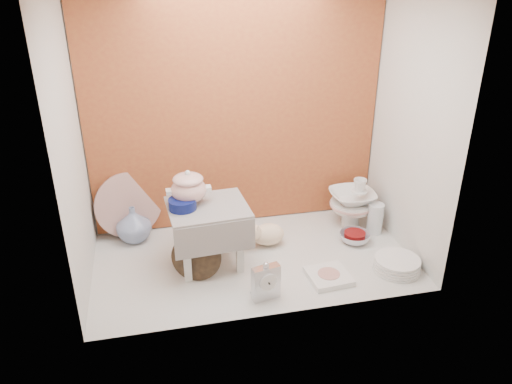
# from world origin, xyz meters

# --- Properties ---
(ground) EXTENTS (1.80, 1.80, 0.00)m
(ground) POSITION_xyz_m (0.00, 0.00, 0.00)
(ground) COLOR silver
(ground) RESTS_ON ground
(niche_shell) EXTENTS (1.86, 1.03, 1.53)m
(niche_shell) POSITION_xyz_m (0.00, 0.18, 0.93)
(niche_shell) COLOR #A8592A
(niche_shell) RESTS_ON ground
(step_stool) EXTENTS (0.45, 0.39, 0.37)m
(step_stool) POSITION_xyz_m (-0.25, 0.01, 0.18)
(step_stool) COLOR silver
(step_stool) RESTS_ON ground
(soup_tureen) EXTENTS (0.29, 0.29, 0.19)m
(soup_tureen) POSITION_xyz_m (-0.34, 0.07, 0.46)
(soup_tureen) COLOR white
(soup_tureen) RESTS_ON step_stool
(cobalt_bowl) EXTENTS (0.19, 0.19, 0.06)m
(cobalt_bowl) POSITION_xyz_m (-0.38, 0.01, 0.40)
(cobalt_bowl) COLOR #0B1354
(cobalt_bowl) RESTS_ON step_stool
(floral_platter) EXTENTS (0.42, 0.19, 0.41)m
(floral_platter) POSITION_xyz_m (-0.68, 0.45, 0.20)
(floral_platter) COLOR beige
(floral_platter) RESTS_ON ground
(blue_white_vase) EXTENTS (0.26, 0.26, 0.22)m
(blue_white_vase) POSITION_xyz_m (-0.66, 0.37, 0.11)
(blue_white_vase) COLOR silver
(blue_white_vase) RESTS_ON ground
(lacquer_tray) EXTENTS (0.28, 0.14, 0.27)m
(lacquer_tray) POSITION_xyz_m (-0.34, -0.11, 0.13)
(lacquer_tray) COLOR black
(lacquer_tray) RESTS_ON ground
(mantel_clock) EXTENTS (0.15, 0.08, 0.21)m
(mantel_clock) POSITION_xyz_m (-0.01, -0.37, 0.11)
(mantel_clock) COLOR silver
(mantel_clock) RESTS_ON ground
(plush_pig) EXTENTS (0.28, 0.22, 0.15)m
(plush_pig) POSITION_xyz_m (0.12, 0.14, 0.07)
(plush_pig) COLOR beige
(plush_pig) RESTS_ON ground
(teacup_saucer) EXTENTS (0.20, 0.20, 0.01)m
(teacup_saucer) POSITION_xyz_m (-0.01, -0.31, 0.01)
(teacup_saucer) COLOR white
(teacup_saucer) RESTS_ON ground
(gold_rim_teacup) EXTENTS (0.18, 0.18, 0.11)m
(gold_rim_teacup) POSITION_xyz_m (-0.01, -0.31, 0.06)
(gold_rim_teacup) COLOR white
(gold_rim_teacup) RESTS_ON teacup_saucer
(lattice_dish) EXTENTS (0.23, 0.23, 0.03)m
(lattice_dish) POSITION_xyz_m (0.36, -0.27, 0.02)
(lattice_dish) COLOR white
(lattice_dish) RESTS_ON ground
(dinner_plate_stack) EXTENTS (0.33, 0.33, 0.07)m
(dinner_plate_stack) POSITION_xyz_m (0.76, -0.28, 0.04)
(dinner_plate_stack) COLOR white
(dinner_plate_stack) RESTS_ON ground
(crystal_bowl) EXTENTS (0.23, 0.23, 0.06)m
(crystal_bowl) POSITION_xyz_m (0.64, 0.06, 0.03)
(crystal_bowl) COLOR silver
(crystal_bowl) RESTS_ON ground
(clear_glass_vase) EXTENTS (0.11, 0.11, 0.20)m
(clear_glass_vase) POSITION_xyz_m (0.81, 0.14, 0.10)
(clear_glass_vase) COLOR silver
(clear_glass_vase) RESTS_ON ground
(porcelain_tower) EXTENTS (0.35, 0.35, 0.32)m
(porcelain_tower) POSITION_xyz_m (0.70, 0.26, 0.16)
(porcelain_tower) COLOR white
(porcelain_tower) RESTS_ON ground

